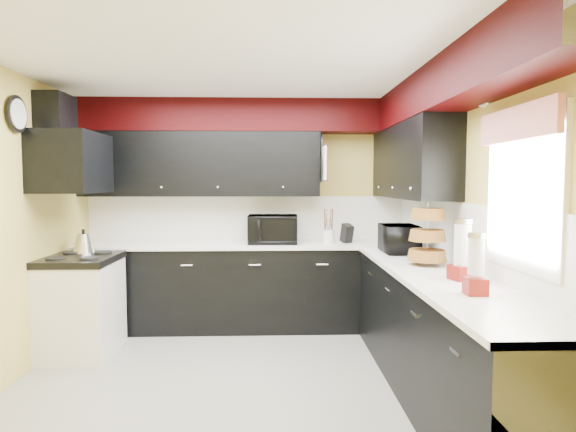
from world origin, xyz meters
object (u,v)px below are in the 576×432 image
(toaster_oven, at_px, (273,229))
(utensil_crock, at_px, (328,236))
(kettle, at_px, (84,243))
(knife_block, at_px, (347,234))
(microwave, at_px, (400,239))

(toaster_oven, relative_size, utensil_crock, 3.71)
(toaster_oven, height_order, kettle, toaster_oven)
(toaster_oven, xyz_separation_m, kettle, (-1.84, -0.49, -0.08))
(knife_block, height_order, kettle, knife_block)
(utensil_crock, xyz_separation_m, knife_block, (0.20, -0.00, 0.03))
(toaster_oven, bearing_deg, knife_block, 1.59)
(microwave, height_order, knife_block, microwave)
(knife_block, bearing_deg, utensil_crock, 161.23)
(utensil_crock, bearing_deg, microwave, -51.75)
(microwave, bearing_deg, kettle, 86.13)
(toaster_oven, bearing_deg, utensil_crock, 1.83)
(utensil_crock, relative_size, kettle, 0.71)
(microwave, height_order, kettle, microwave)
(microwave, relative_size, knife_block, 2.34)
(utensil_crock, bearing_deg, toaster_oven, -179.40)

